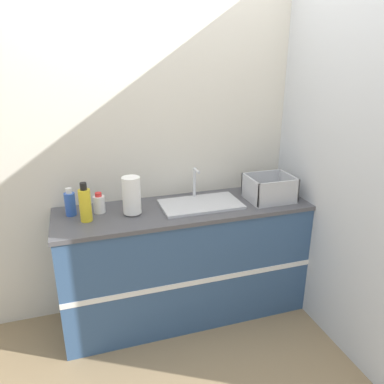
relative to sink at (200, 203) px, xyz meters
The scene contains 10 objects.
ground_plane 0.97m from the sink, 113.99° to the right, with size 12.00×12.00×0.00m, color #937A56.
wall_back 0.50m from the sink, 111.34° to the left, with size 4.24×0.06×2.60m.
wall_right 0.91m from the sink, ahead, with size 0.06×2.55×2.60m.
counter_cabinet 0.48m from the sink, behind, with size 1.86×0.58×0.91m.
sink is the anchor object (origin of this frame).
paper_towel_roll 0.52m from the sink, behind, with size 0.13×0.13×0.27m.
dish_rack 0.54m from the sink, ahead, with size 0.34×0.29×0.19m.
bottle_white_spray 0.73m from the sink, behind, with size 0.08×0.08×0.15m.
bottle_blue 0.92m from the sink, behind, with size 0.07×0.07×0.20m.
bottle_yellow 0.82m from the sink, behind, with size 0.08×0.08×0.27m.
Camera 1 is at (-0.72, -2.15, 1.95)m, focal length 35.00 mm.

